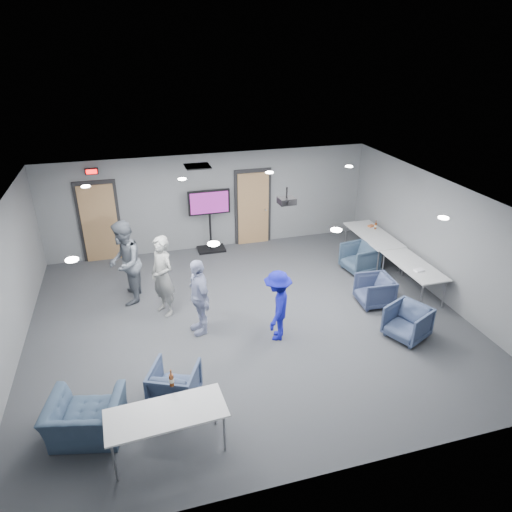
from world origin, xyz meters
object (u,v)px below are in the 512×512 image
object	(u,v)px
table_right_a	(373,235)
table_front_left	(166,415)
person_c	(199,296)
table_right_b	(414,267)
person_b	(125,263)
bottle_front	(171,380)
bottle_right	(376,226)
projector	(287,201)
chair_right_b	(374,291)
chair_front_a	(175,384)
chair_front_b	(86,419)
chair_right_c	(407,322)
person_d	(278,306)
tv_stand	(210,217)
person_a	(163,276)
chair_right_a	(359,258)

from	to	relation	value
table_right_a	table_front_left	xyz separation A→B (m)	(-5.99, -4.99, -0.01)
person_c	table_right_b	bearing A→B (deg)	82.39
person_c	table_front_left	world-z (taller)	person_c
person_b	person_c	bearing A→B (deg)	48.59
bottle_front	bottle_right	xyz separation A→B (m)	(6.08, 4.77, -0.02)
bottle_right	projector	distance (m)	3.99
chair_right_b	chair_front_a	distance (m)	5.04
person_c	bottle_front	xyz separation A→B (m)	(-0.80, -2.36, 0.03)
chair_front_b	projector	xyz separation A→B (m)	(4.14, 2.98, 2.06)
chair_front_b	bottle_right	world-z (taller)	bottle_right
chair_right_b	chair_right_c	bearing A→B (deg)	3.88
chair_front_a	chair_front_b	bearing A→B (deg)	41.17
person_b	chair_right_b	distance (m)	5.61
person_c	table_front_left	bearing A→B (deg)	-28.06
person_d	bottle_front	distance (m)	2.82
table_front_left	tv_stand	size ratio (longest dim) A/B	0.98
person_a	bottle_front	bearing A→B (deg)	-32.55
chair_front_b	tv_stand	bearing A→B (deg)	-103.23
person_b	bottle_right	bearing A→B (deg)	104.97
person_d	chair_right_c	bearing A→B (deg)	101.79
person_b	table_right_b	distance (m)	6.59
person_c	table_front_left	xyz separation A→B (m)	(-0.95, -2.89, -0.13)
person_a	projector	world-z (taller)	projector
person_d	chair_right_a	xyz separation A→B (m)	(2.95, 2.21, -0.38)
person_c	chair_front_b	bearing A→B (deg)	-52.39
tv_stand	chair_right_c	bearing A→B (deg)	-60.04
person_c	chair_front_a	distance (m)	2.08
table_front_left	bottle_front	xyz separation A→B (m)	(0.15, 0.53, 0.16)
person_d	bottle_front	bearing A→B (deg)	-25.21
table_front_left	person_c	bearing A→B (deg)	68.36
chair_front_b	bottle_front	world-z (taller)	bottle_front
chair_front_a	bottle_front	world-z (taller)	bottle_front
person_a	projector	xyz separation A→B (m)	(2.67, -0.20, 1.50)
table_front_left	bottle_front	bearing A→B (deg)	71.16
chair_right_b	table_front_left	distance (m)	5.68
bottle_front	bottle_right	world-z (taller)	bottle_front
chair_right_b	projector	distance (m)	2.90
chair_right_b	bottle_front	xyz separation A→B (m)	(-4.75, -2.33, 0.50)
bottle_right	person_b	bearing A→B (deg)	-173.16
table_front_left	bottle_right	bearing A→B (deg)	36.96
person_d	chair_front_a	distance (m)	2.54
person_c	table_right_b	size ratio (longest dim) A/B	0.91
tv_stand	projector	size ratio (longest dim) A/B	4.93
chair_right_b	table_front_left	world-z (taller)	table_front_left
bottle_front	chair_right_c	bearing A→B (deg)	12.07
person_c	tv_stand	xyz separation A→B (m)	(0.95, 3.86, 0.19)
table_right_b	table_front_left	size ratio (longest dim) A/B	1.03
bottle_front	table_front_left	bearing A→B (deg)	-105.34
chair_front_a	bottle_right	distance (m)	7.41
table_right_b	tv_stand	bearing A→B (deg)	48.28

